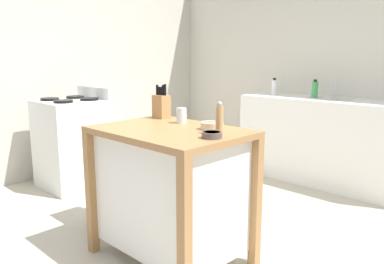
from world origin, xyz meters
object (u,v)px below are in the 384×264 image
(bowl_ceramic_small, at_px, (212,125))
(bottle_dish_soap, at_px, (315,89))
(drinking_cup, at_px, (181,115))
(trash_bin, at_px, (114,186))
(knife_block, at_px, (161,106))
(bottle_spray_cleaner, at_px, (274,87))
(sink_faucet, at_px, (335,87))
(bowl_ceramic_wide, at_px, (212,135))
(stove, at_px, (72,143))
(kitchen_island, at_px, (171,187))
(pepper_grinder, at_px, (219,119))

(bowl_ceramic_small, bearing_deg, bottle_dish_soap, 100.43)
(drinking_cup, distance_m, trash_bin, 0.89)
(drinking_cup, height_order, bottle_dish_soap, bottle_dish_soap)
(knife_block, relative_size, bottle_spray_cleaner, 1.32)
(drinking_cup, height_order, sink_faucet, sink_faucet)
(bowl_ceramic_wide, distance_m, stove, 2.27)
(kitchen_island, xyz_separation_m, sink_faucet, (-0.01, 2.39, 0.51))
(sink_faucet, distance_m, stove, 2.81)
(kitchen_island, distance_m, knife_block, 0.65)
(trash_bin, bearing_deg, kitchen_island, -4.19)
(pepper_grinder, height_order, stove, pepper_grinder)
(kitchen_island, height_order, trash_bin, kitchen_island)
(drinking_cup, distance_m, bottle_spray_cleaner, 2.12)
(kitchen_island, xyz_separation_m, knife_block, (-0.36, 0.25, 0.48))
(bottle_dish_soap, relative_size, stove, 0.19)
(pepper_grinder, bearing_deg, bowl_ceramic_small, 146.68)
(trash_bin, distance_m, bottle_dish_soap, 2.37)
(pepper_grinder, xyz_separation_m, bottle_dish_soap, (-0.52, 2.18, 0.01))
(drinking_cup, bearing_deg, knife_block, 168.65)
(bowl_ceramic_wide, relative_size, drinking_cup, 1.09)
(bowl_ceramic_wide, xyz_separation_m, trash_bin, (-1.10, 0.08, -0.59))
(knife_block, relative_size, pepper_grinder, 1.30)
(bowl_ceramic_small, xyz_separation_m, bottle_spray_cleaner, (-0.87, 2.06, 0.08))
(drinking_cup, height_order, bottle_spray_cleaner, bottle_spray_cleaner)
(bowl_ceramic_small, relative_size, bottle_dish_soap, 0.75)
(bowl_ceramic_small, relative_size, pepper_grinder, 0.74)
(knife_block, distance_m, bottle_spray_cleaner, 2.01)
(pepper_grinder, height_order, sink_faucet, sink_faucet)
(kitchen_island, bearing_deg, pepper_grinder, 13.28)
(bottle_dish_soap, distance_m, stove, 2.61)
(bowl_ceramic_small, distance_m, bottle_spray_cleaner, 2.24)
(kitchen_island, xyz_separation_m, bowl_ceramic_small, (0.21, 0.17, 0.41))
(bottle_spray_cleaner, bearing_deg, trash_bin, -91.52)
(kitchen_island, height_order, bottle_spray_cleaner, bottle_spray_cleaner)
(bowl_ceramic_small, height_order, bottle_dish_soap, bottle_dish_soap)
(bowl_ceramic_wide, distance_m, bowl_ceramic_small, 0.26)
(bowl_ceramic_small, xyz_separation_m, pepper_grinder, (0.13, -0.09, 0.07))
(kitchen_island, height_order, stove, stove)
(pepper_grinder, bearing_deg, trash_bin, -178.51)
(trash_bin, relative_size, bottle_spray_cleaner, 3.29)
(bowl_ceramic_small, height_order, sink_faucet, sink_faucet)
(sink_faucet, xyz_separation_m, stove, (-1.81, -2.08, -0.55))
(bottle_spray_cleaner, distance_m, bottle_dish_soap, 0.48)
(kitchen_island, distance_m, bottle_spray_cleaner, 2.38)
(pepper_grinder, bearing_deg, bowl_ceramic_wide, -70.32)
(kitchen_island, relative_size, trash_bin, 1.53)
(knife_block, distance_m, pepper_grinder, 0.72)
(kitchen_island, relative_size, drinking_cup, 9.08)
(drinking_cup, xyz_separation_m, stove, (-1.73, 0.11, -0.48))
(bowl_ceramic_small, xyz_separation_m, trash_bin, (-0.93, -0.12, -0.59))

